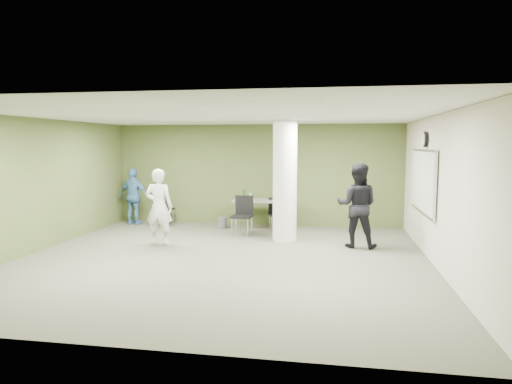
% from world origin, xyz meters
% --- Properties ---
extents(floor, '(8.00, 8.00, 0.00)m').
position_xyz_m(floor, '(0.00, 0.00, 0.00)').
color(floor, '#4F4D3E').
rests_on(floor, ground).
extents(ceiling, '(8.00, 8.00, 0.00)m').
position_xyz_m(ceiling, '(0.00, 0.00, 2.80)').
color(ceiling, white).
rests_on(ceiling, wall_back).
extents(wall_back, '(8.00, 2.80, 0.02)m').
position_xyz_m(wall_back, '(0.00, 4.00, 1.40)').
color(wall_back, '#4A5F2C').
rests_on(wall_back, floor).
extents(wall_left, '(0.02, 8.00, 2.80)m').
position_xyz_m(wall_left, '(-4.00, 0.00, 1.40)').
color(wall_left, '#4A5F2C').
rests_on(wall_left, floor).
extents(wall_right_cream, '(0.02, 8.00, 2.80)m').
position_xyz_m(wall_right_cream, '(4.00, 0.00, 1.40)').
color(wall_right_cream, beige).
rests_on(wall_right_cream, floor).
extents(column, '(0.56, 0.56, 2.80)m').
position_xyz_m(column, '(1.00, 2.00, 1.40)').
color(column, silver).
rests_on(column, floor).
extents(whiteboard, '(0.05, 2.30, 1.30)m').
position_xyz_m(whiteboard, '(3.92, 1.20, 1.50)').
color(whiteboard, silver).
rests_on(whiteboard, wall_right_cream).
extents(wall_clock, '(0.06, 0.32, 0.32)m').
position_xyz_m(wall_clock, '(3.92, 1.20, 2.35)').
color(wall_clock, black).
rests_on(wall_clock, wall_right_cream).
extents(folding_table, '(1.67, 0.76, 1.04)m').
position_xyz_m(folding_table, '(0.32, 3.29, 0.74)').
color(folding_table, gray).
rests_on(folding_table, floor).
extents(wastebasket, '(0.26, 0.26, 0.30)m').
position_xyz_m(wastebasket, '(-0.82, 3.25, 0.15)').
color(wastebasket, '#4C4C4C').
rests_on(wastebasket, floor).
extents(chair_back_left, '(0.49, 0.49, 0.87)m').
position_xyz_m(chair_back_left, '(-2.60, 3.52, 0.50)').
color(chair_back_left, black).
rests_on(chair_back_left, floor).
extents(chair_back_right, '(0.57, 0.57, 0.88)m').
position_xyz_m(chair_back_right, '(-2.48, 3.07, 0.51)').
color(chair_back_right, black).
rests_on(chair_back_right, floor).
extents(chair_table_left, '(0.52, 0.52, 0.97)m').
position_xyz_m(chair_table_left, '(-0.10, 2.49, 0.57)').
color(chair_table_left, black).
rests_on(chair_table_left, floor).
extents(chair_table_right, '(0.52, 0.52, 0.84)m').
position_xyz_m(chair_table_right, '(0.65, 3.30, 0.49)').
color(chair_table_right, black).
rests_on(chair_table_right, floor).
extents(woman_white, '(0.63, 0.42, 1.71)m').
position_xyz_m(woman_white, '(-1.73, 1.07, 0.86)').
color(woman_white, silver).
rests_on(woman_white, floor).
extents(man_black, '(0.98, 0.81, 1.85)m').
position_xyz_m(man_black, '(2.64, 1.55, 0.92)').
color(man_black, black).
rests_on(man_black, floor).
extents(man_blue, '(0.98, 0.53, 1.58)m').
position_xyz_m(man_blue, '(-3.40, 3.40, 0.79)').
color(man_blue, teal).
rests_on(man_blue, floor).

